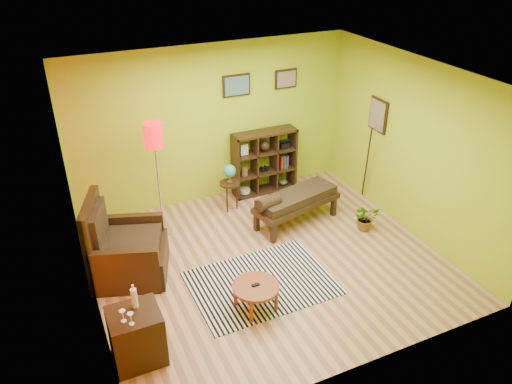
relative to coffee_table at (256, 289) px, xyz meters
name	(u,v)px	position (x,y,z in m)	size (l,w,h in m)	color
ground	(268,261)	(0.60, 0.86, -0.33)	(5.00, 5.00, 0.00)	tan
room_shell	(263,153)	(0.51, 0.87, 1.47)	(5.04, 4.54, 2.82)	#98B419
zebra_rug	(262,283)	(0.29, 0.43, -0.32)	(1.98, 1.43, 0.01)	silver
coffee_table	(256,289)	(0.00, 0.00, 0.00)	(0.62, 0.62, 0.40)	brown
armchair	(125,252)	(-1.39, 1.45, 0.04)	(1.27, 1.26, 1.23)	black
side_cabinet	(137,336)	(-1.60, -0.21, 0.02)	(0.58, 0.53, 1.00)	black
floor_lamp	(155,146)	(-0.62, 2.29, 1.22)	(0.29, 0.29, 1.92)	silver
globe_table	(230,176)	(0.66, 2.52, 0.33)	(0.36, 0.36, 0.87)	black
cube_shelf	(265,162)	(1.51, 2.89, 0.27)	(1.20, 0.35, 1.20)	black
bench	(295,200)	(1.46, 1.63, 0.13)	(1.61, 0.88, 0.71)	black
potted_plant	(365,220)	(2.45, 0.99, -0.15)	(0.40, 0.45, 0.35)	#26661E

